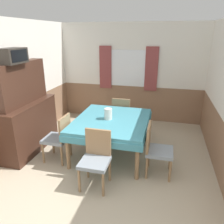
{
  "coord_description": "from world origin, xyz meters",
  "views": [
    {
      "loc": [
        0.96,
        -2.12,
        2.32
      ],
      "look_at": [
        -0.01,
        1.7,
        0.9
      ],
      "focal_mm": 35.0,
      "sensor_mm": 36.0,
      "label": 1
    }
  ],
  "objects_px": {
    "chair_right_near": "(156,148)",
    "sideboard": "(27,115)",
    "chair_head_window": "(122,114)",
    "tv": "(13,56)",
    "dining_table": "(112,124)",
    "chair_left_near": "(59,136)",
    "vase": "(108,114)",
    "chair_head_near": "(96,157)"
  },
  "relations": [
    {
      "from": "dining_table",
      "to": "sideboard",
      "type": "relative_size",
      "value": 0.89
    },
    {
      "from": "chair_head_window",
      "to": "chair_head_near",
      "type": "bearing_deg",
      "value": -90.0
    },
    {
      "from": "sideboard",
      "to": "tv",
      "type": "relative_size",
      "value": 3.55
    },
    {
      "from": "chair_head_window",
      "to": "chair_left_near",
      "type": "bearing_deg",
      "value": -121.19
    },
    {
      "from": "dining_table",
      "to": "chair_left_near",
      "type": "distance_m",
      "value": 1.03
    },
    {
      "from": "chair_left_near",
      "to": "chair_head_near",
      "type": "height_order",
      "value": "same"
    },
    {
      "from": "chair_left_near",
      "to": "vase",
      "type": "bearing_deg",
      "value": -60.03
    },
    {
      "from": "chair_head_window",
      "to": "chair_head_near",
      "type": "relative_size",
      "value": 1.0
    },
    {
      "from": "sideboard",
      "to": "tv",
      "type": "xyz_separation_m",
      "value": [
        0.04,
        -0.22,
        1.18
      ]
    },
    {
      "from": "tv",
      "to": "dining_table",
      "type": "bearing_deg",
      "value": 16.36
    },
    {
      "from": "sideboard",
      "to": "tv",
      "type": "height_order",
      "value": "tv"
    },
    {
      "from": "chair_head_window",
      "to": "chair_head_near",
      "type": "xyz_separation_m",
      "value": [
        -0.0,
        -1.99,
        0.0
      ]
    },
    {
      "from": "chair_right_near",
      "to": "vase",
      "type": "bearing_deg",
      "value": -116.39
    },
    {
      "from": "chair_left_near",
      "to": "sideboard",
      "type": "height_order",
      "value": "sideboard"
    },
    {
      "from": "chair_head_near",
      "to": "sideboard",
      "type": "height_order",
      "value": "sideboard"
    },
    {
      "from": "tv",
      "to": "sideboard",
      "type": "bearing_deg",
      "value": 100.15
    },
    {
      "from": "chair_head_near",
      "to": "chair_head_window",
      "type": "bearing_deg",
      "value": -90.0
    },
    {
      "from": "chair_right_near",
      "to": "sideboard",
      "type": "height_order",
      "value": "sideboard"
    },
    {
      "from": "chair_head_window",
      "to": "chair_head_near",
      "type": "height_order",
      "value": "same"
    },
    {
      "from": "chair_left_near",
      "to": "dining_table",
      "type": "bearing_deg",
      "value": -61.79
    },
    {
      "from": "chair_head_window",
      "to": "tv",
      "type": "bearing_deg",
      "value": -138.02
    },
    {
      "from": "dining_table",
      "to": "chair_left_near",
      "type": "relative_size",
      "value": 1.79
    },
    {
      "from": "dining_table",
      "to": "tv",
      "type": "height_order",
      "value": "tv"
    },
    {
      "from": "chair_head_window",
      "to": "chair_left_near",
      "type": "distance_m",
      "value": 1.73
    },
    {
      "from": "chair_left_near",
      "to": "vase",
      "type": "xyz_separation_m",
      "value": [
        0.83,
        0.48,
        0.36
      ]
    },
    {
      "from": "chair_head_window",
      "to": "dining_table",
      "type": "bearing_deg",
      "value": -90.0
    },
    {
      "from": "tv",
      "to": "vase",
      "type": "bearing_deg",
      "value": 16.93
    },
    {
      "from": "sideboard",
      "to": "chair_head_window",
      "type": "bearing_deg",
      "value": 36.9
    },
    {
      "from": "chair_right_near",
      "to": "dining_table",
      "type": "bearing_deg",
      "value": -118.21
    },
    {
      "from": "chair_right_near",
      "to": "sideboard",
      "type": "distance_m",
      "value": 2.6
    },
    {
      "from": "chair_right_near",
      "to": "chair_head_window",
      "type": "bearing_deg",
      "value": -148.81
    },
    {
      "from": "chair_right_near",
      "to": "vase",
      "type": "height_order",
      "value": "vase"
    },
    {
      "from": "chair_head_near",
      "to": "vase",
      "type": "relative_size",
      "value": 4.24
    },
    {
      "from": "chair_left_near",
      "to": "sideboard",
      "type": "xyz_separation_m",
      "value": [
        -0.79,
        0.21,
        0.27
      ]
    },
    {
      "from": "chair_left_near",
      "to": "chair_head_near",
      "type": "bearing_deg",
      "value": -120.07
    },
    {
      "from": "sideboard",
      "to": "vase",
      "type": "relative_size",
      "value": 8.49
    },
    {
      "from": "chair_head_window",
      "to": "tv",
      "type": "relative_size",
      "value": 1.78
    },
    {
      "from": "dining_table",
      "to": "chair_head_near",
      "type": "height_order",
      "value": "chair_head_near"
    },
    {
      "from": "chair_left_near",
      "to": "vase",
      "type": "relative_size",
      "value": 4.24
    },
    {
      "from": "chair_left_near",
      "to": "sideboard",
      "type": "relative_size",
      "value": 0.5
    },
    {
      "from": "tv",
      "to": "chair_head_window",
      "type": "bearing_deg",
      "value": 41.98
    },
    {
      "from": "sideboard",
      "to": "vase",
      "type": "xyz_separation_m",
      "value": [
        1.62,
        0.26,
        0.08
      ]
    }
  ]
}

